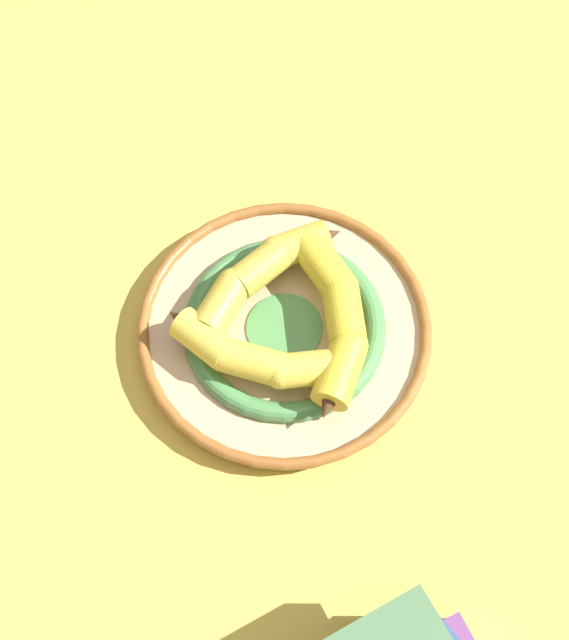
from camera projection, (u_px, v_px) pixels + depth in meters
ground_plane at (272, 348)px, 0.97m from camera, size 2.80×2.80×0.00m
decorative_bowl at (284, 329)px, 0.96m from camera, size 0.32×0.32×0.04m
banana_a at (337, 321)px, 0.92m from camera, size 0.22×0.08×0.04m
banana_b at (261, 271)px, 0.95m from camera, size 0.12×0.18×0.04m
banana_c at (254, 356)px, 0.91m from camera, size 0.12×0.19×0.04m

